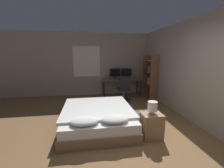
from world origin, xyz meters
The scene contains 13 objects.
ground_plane centered at (0.00, 0.00, 0.00)m, with size 20.00×20.00×0.00m, color brown.
wall_back centered at (-0.01, 4.34, 1.35)m, with size 12.00×0.08×2.70m.
wall_side_right centered at (1.86, 1.50, 1.35)m, with size 0.06×12.00×2.70m.
bed centered at (-0.64, 1.20, 0.24)m, with size 1.68×1.98×0.55m.
nightstand centered at (0.45, 0.49, 0.27)m, with size 0.42×0.36×0.54m.
bedside_lamp centered at (0.45, 0.49, 0.70)m, with size 0.20×0.20×0.27m.
desk centered at (0.60, 3.96, 0.65)m, with size 1.68×0.63×0.73m.
monitor_left centered at (0.33, 4.17, 0.98)m, with size 0.48×0.16×0.43m.
monitor_right centered at (0.86, 4.17, 0.98)m, with size 0.48×0.16×0.43m.
keyboard centered at (0.60, 3.75, 0.74)m, with size 0.36×0.13×0.02m.
computer_mouse centered at (0.87, 3.75, 0.75)m, with size 0.07×0.05×0.04m.
office_chair centered at (0.50, 3.17, 0.39)m, with size 0.52×0.52×0.97m.
bookshelf centered at (1.65, 3.33, 0.96)m, with size 0.32×0.82×1.73m.
Camera 1 is at (-0.85, -2.30, 1.75)m, focal length 24.00 mm.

